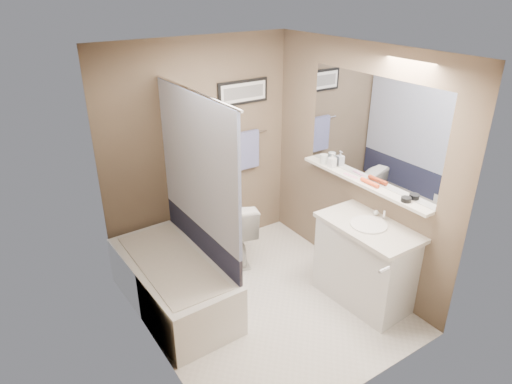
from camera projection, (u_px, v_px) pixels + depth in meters
ground at (264, 303)px, 4.50m from camera, size 2.50×2.50×0.00m
ceiling at (267, 54)px, 3.48m from camera, size 2.20×2.50×0.04m
wall_back at (201, 152)px, 4.91m from camera, size 2.20×0.04×2.40m
wall_front at (370, 258)px, 3.06m from camera, size 2.20×0.04×2.40m
wall_left at (148, 227)px, 3.44m from camera, size 0.04×2.50×2.40m
wall_right at (355, 167)px, 4.53m from camera, size 0.04×2.50×2.40m
tile_surround at (127, 223)px, 3.90m from camera, size 0.02×1.55×2.00m
curtain_rod at (193, 91)px, 3.80m from camera, size 0.02×1.55×0.02m
curtain_upper at (197, 163)px, 4.08m from camera, size 0.03×1.45×1.28m
curtain_lower at (202, 242)px, 4.43m from camera, size 0.03×1.45×0.36m
mirror at (371, 130)px, 4.24m from camera, size 0.02×1.60×1.00m
shelf at (362, 182)px, 4.43m from camera, size 0.12×1.60×0.03m
towel_bar at (244, 135)px, 5.13m from camera, size 0.60×0.02×0.02m
towel at (245, 150)px, 5.19m from camera, size 0.34×0.05×0.44m
art_frame at (243, 92)px, 4.94m from camera, size 0.62×0.02×0.26m
art_mat at (244, 92)px, 4.93m from camera, size 0.56×0.00×0.20m
art_image at (244, 92)px, 4.93m from camera, size 0.50×0.00×0.13m
door at (420, 259)px, 3.41m from camera, size 0.80×0.02×2.00m
door_handle at (384, 270)px, 3.28m from camera, size 0.10×0.02×0.02m
bathtub at (173, 284)px, 4.36m from camera, size 0.75×1.52×0.50m
tub_rim at (171, 262)px, 4.25m from camera, size 0.56×1.36×0.02m
toilet at (233, 229)px, 5.07m from camera, size 0.60×0.82×0.74m
vanity at (365, 265)px, 4.39m from camera, size 0.56×0.93×0.80m
countertop at (369, 227)px, 4.21m from camera, size 0.54×0.96×0.04m
sink_basin at (369, 225)px, 4.19m from camera, size 0.34×0.34×0.01m
faucet_spout at (384, 215)px, 4.27m from camera, size 0.02×0.02×0.10m
faucet_knob at (376, 213)px, 4.36m from camera, size 0.05×0.05×0.05m
candle_bowl_near at (406, 199)px, 4.02m from camera, size 0.09×0.09×0.04m
hair_brush_front at (370, 183)px, 4.34m from camera, size 0.04×0.22×0.04m
pink_comb at (351, 175)px, 4.54m from camera, size 0.05×0.16×0.01m
glass_jar at (324, 159)px, 4.82m from camera, size 0.08×0.08×0.10m
soap_bottle at (332, 160)px, 4.72m from camera, size 0.08×0.08×0.15m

